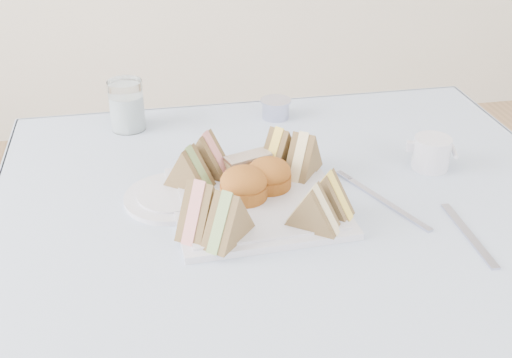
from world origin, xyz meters
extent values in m
cube|color=#A2B3D0|center=(0.00, 0.00, 0.74)|extent=(1.02, 1.02, 0.01)
cube|color=silver|center=(-0.06, 0.07, 0.75)|extent=(0.29, 0.29, 0.01)
cylinder|color=#A74A19|center=(-0.08, 0.07, 0.79)|extent=(0.09, 0.09, 0.05)
cylinder|color=#A74A19|center=(-0.04, 0.10, 0.78)|extent=(0.10, 0.10, 0.05)
cube|color=tan|center=(-0.06, 0.16, 0.78)|extent=(0.09, 0.06, 0.04)
cylinder|color=silver|center=(-0.20, 0.11, 0.75)|extent=(0.21, 0.21, 0.01)
cylinder|color=white|center=(-0.27, 0.42, 0.80)|extent=(0.07, 0.07, 0.11)
cylinder|color=#AEAECA|center=(0.04, 0.41, 0.76)|extent=(0.07, 0.07, 0.04)
cube|color=#AEAECA|center=(0.25, -0.08, 0.75)|extent=(0.02, 0.18, 0.00)
cube|color=#AEAECA|center=(0.15, 0.03, 0.75)|extent=(0.09, 0.19, 0.00)
cylinder|color=silver|center=(0.28, 0.14, 0.78)|extent=(0.09, 0.09, 0.06)
camera|label=1|loc=(-0.24, -0.83, 1.33)|focal=45.00mm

